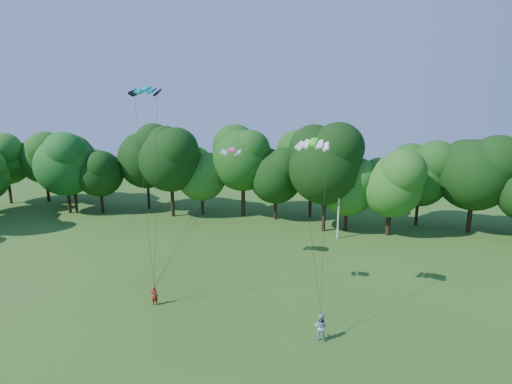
# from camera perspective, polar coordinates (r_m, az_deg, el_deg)

# --- Properties ---
(utility_pole) EXTENTS (1.58, 0.31, 7.92)m
(utility_pole) POSITION_cam_1_polar(r_m,az_deg,el_deg) (47.10, 11.74, -1.76)
(utility_pole) COLOR silver
(utility_pole) RESTS_ON ground
(kite_flyer_left) EXTENTS (0.59, 0.42, 1.52)m
(kite_flyer_left) POSITION_cam_1_polar(r_m,az_deg,el_deg) (32.83, -14.29, -14.17)
(kite_flyer_left) COLOR maroon
(kite_flyer_left) RESTS_ON ground
(kite_flyer_right) EXTENTS (1.03, 0.88, 1.83)m
(kite_flyer_right) POSITION_cam_1_polar(r_m,az_deg,el_deg) (27.97, 9.23, -18.45)
(kite_flyer_right) COLOR #9ABAD5
(kite_flyer_right) RESTS_ON ground
(kite_teal) EXTENTS (2.62, 1.25, 0.53)m
(kite_teal) POSITION_cam_1_polar(r_m,az_deg,el_deg) (35.35, -15.49, 14.02)
(kite_teal) COLOR #0593AC
(kite_teal) RESTS_ON ground
(kite_green) EXTENTS (2.45, 1.34, 0.56)m
(kite_green) POSITION_cam_1_polar(r_m,az_deg,el_deg) (28.88, 8.16, 7.05)
(kite_green) COLOR #36E722
(kite_green) RESTS_ON ground
(kite_pink) EXTENTS (1.63, 0.92, 0.25)m
(kite_pink) POSITION_cam_1_polar(r_m,az_deg,el_deg) (29.51, -3.58, 6.03)
(kite_pink) COLOR #F8458C
(kite_pink) RESTS_ON ground
(tree_back_west) EXTENTS (9.32, 9.32, 13.55)m
(tree_back_west) POSITION_cam_1_polar(r_m,az_deg,el_deg) (62.97, -25.66, 4.77)
(tree_back_west) COLOR black
(tree_back_west) RESTS_ON ground
(tree_back_center) EXTENTS (9.78, 9.78, 14.23)m
(tree_back_center) POSITION_cam_1_polar(r_m,az_deg,el_deg) (48.81, 9.94, 4.53)
(tree_back_center) COLOR #311F13
(tree_back_center) RESTS_ON ground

